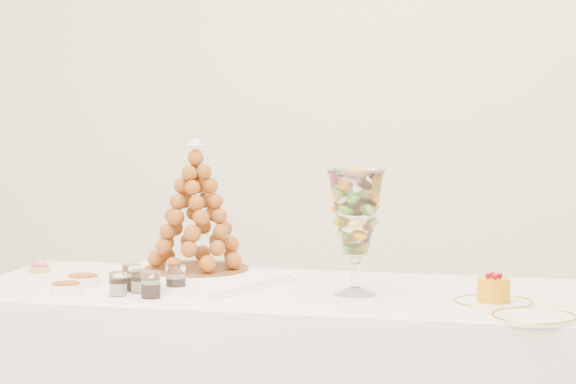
% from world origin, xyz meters
% --- Properties ---
extents(lace_tray, '(0.64, 0.55, 0.02)m').
position_xyz_m(lace_tray, '(-0.23, 0.20, 0.70)').
color(lace_tray, white).
rests_on(lace_tray, buffet_table).
extents(macaron_vase, '(0.16, 0.16, 0.34)m').
position_xyz_m(macaron_vase, '(0.32, 0.13, 0.92)').
color(macaron_vase, white).
rests_on(macaron_vase, buffet_table).
extents(cake_plate, '(0.21, 0.21, 0.01)m').
position_xyz_m(cake_plate, '(0.71, 0.07, 0.70)').
color(cake_plate, white).
rests_on(cake_plate, buffet_table).
extents(spare_plate, '(0.22, 0.22, 0.01)m').
position_xyz_m(spare_plate, '(0.82, -0.10, 0.70)').
color(spare_plate, white).
rests_on(spare_plate, buffet_table).
extents(pink_tart, '(0.06, 0.06, 0.04)m').
position_xyz_m(pink_tart, '(-0.71, 0.23, 0.71)').
color(pink_tart, tan).
rests_on(pink_tart, buffet_table).
extents(verrine_a, '(0.07, 0.07, 0.07)m').
position_xyz_m(verrine_a, '(-0.30, 0.01, 0.73)').
color(verrine_a, white).
rests_on(verrine_a, buffet_table).
extents(verrine_b, '(0.05, 0.05, 0.06)m').
position_xyz_m(verrine_b, '(-0.26, -0.01, 0.73)').
color(verrine_b, white).
rests_on(verrine_b, buffet_table).
extents(verrine_c, '(0.07, 0.07, 0.08)m').
position_xyz_m(verrine_c, '(-0.17, 0.02, 0.73)').
color(verrine_c, white).
rests_on(verrine_c, buffet_table).
extents(verrine_d, '(0.06, 0.06, 0.07)m').
position_xyz_m(verrine_d, '(-0.30, -0.08, 0.73)').
color(verrine_d, white).
rests_on(verrine_d, buffet_table).
extents(verrine_e, '(0.05, 0.05, 0.07)m').
position_xyz_m(verrine_e, '(-0.20, -0.08, 0.73)').
color(verrine_e, white).
rests_on(verrine_e, buffet_table).
extents(ramekin_back, '(0.09, 0.09, 0.03)m').
position_xyz_m(ramekin_back, '(-0.46, 0.04, 0.71)').
color(ramekin_back, white).
rests_on(ramekin_back, buffet_table).
extents(ramekin_front, '(0.09, 0.09, 0.03)m').
position_xyz_m(ramekin_front, '(-0.46, -0.08, 0.71)').
color(ramekin_front, white).
rests_on(ramekin_front, buffet_table).
extents(croquembouche, '(0.32, 0.32, 0.40)m').
position_xyz_m(croquembouche, '(-0.21, 0.31, 0.91)').
color(croquembouche, brown).
rests_on(croquembouche, lace_tray).
extents(mousse_cake, '(0.09, 0.09, 0.08)m').
position_xyz_m(mousse_cake, '(0.71, 0.07, 0.74)').
color(mousse_cake, orange).
rests_on(mousse_cake, cake_plate).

